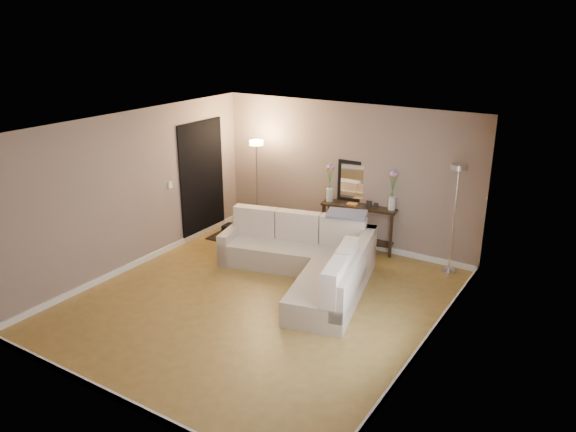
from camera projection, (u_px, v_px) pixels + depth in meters
The scene contains 23 objects.
floor at pixel (259, 301), 8.34m from camera, with size 5.00×5.50×0.01m, color olive.
ceiling at pixel (256, 127), 7.47m from camera, with size 5.00×5.50×0.01m, color white.
wall_back at pixel (346, 175), 10.11m from camera, with size 5.00×0.02×2.60m, color gray.
wall_front at pixel (102, 296), 5.70m from camera, with size 5.00×0.02×2.60m, color gray.
wall_left at pixel (132, 191), 9.17m from camera, with size 0.02×5.50×2.60m, color gray.
wall_right at pixel (431, 257), 6.65m from camera, with size 0.02×5.50×2.60m, color gray.
baseboard_back at pixel (343, 240), 10.51m from camera, with size 5.00×0.03×0.10m, color white.
baseboard_front at pixel (116, 397), 6.14m from camera, with size 5.00×0.03×0.10m, color white.
baseboard_left at pixel (140, 261), 9.57m from camera, with size 0.03×5.50×0.10m, color white.
baseboard_right at pixel (421, 347), 7.08m from camera, with size 0.03×5.50×0.10m, color white.
doorway at pixel (202, 179), 10.57m from camera, with size 0.02×1.20×2.20m, color black.
switch_plate at pixel (170, 185), 9.86m from camera, with size 0.02×0.08×0.12m, color white.
sectional_sofa at pixel (309, 259), 8.96m from camera, with size 3.03×2.56×0.89m.
throw_blanket at pixel (347, 214), 9.19m from camera, with size 0.64×0.37×0.05m, color slate.
console_table at pixel (354, 224), 10.10m from camera, with size 1.39×0.54×0.83m.
leaning_mirror at pixel (364, 183), 9.98m from camera, with size 0.96×0.17×0.75m.
table_decor at pixel (359, 205), 9.91m from camera, with size 0.58×0.15×0.14m.
flower_vase_left at pixel (330, 186), 10.08m from camera, with size 0.16×0.14×0.71m.
flower_vase_right at pixel (392, 194), 9.63m from camera, with size 0.16×0.14×0.71m.
floor_lamp_lit at pixel (257, 169), 10.56m from camera, with size 0.27×0.27×1.83m.
floor_lamp_unlit at pixel (456, 197), 8.86m from camera, with size 0.32×0.32×1.83m.
charcoal_rug at pixel (244, 237), 10.75m from camera, with size 1.19×0.89×0.02m, color black.
black_bag at pixel (232, 231), 10.72m from camera, with size 0.34×0.24×0.22m, color black.
Camera 1 is at (4.32, -6.07, 3.97)m, focal length 35.00 mm.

